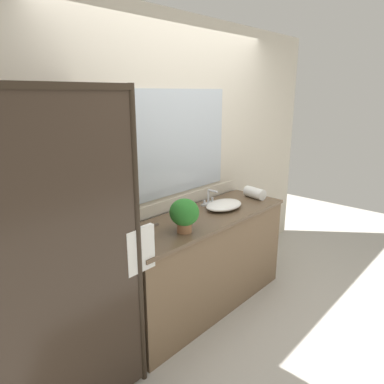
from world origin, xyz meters
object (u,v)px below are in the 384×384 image
(potted_plant, at_px, (184,213))
(amenity_bottle_conditioner, at_px, (137,229))
(sink_basin, at_px, (224,205))
(faucet, at_px, (209,200))
(rolled_towel_near_edge, at_px, (255,193))
(amenity_bottle_body_wash, at_px, (120,228))

(potted_plant, height_order, amenity_bottle_conditioner, potted_plant)
(sink_basin, height_order, faucet, faucet)
(rolled_towel_near_edge, bearing_deg, potted_plant, -175.51)
(rolled_towel_near_edge, bearing_deg, sink_basin, 176.68)
(sink_basin, distance_m, amenity_bottle_body_wash, 1.04)
(faucet, distance_m, rolled_towel_near_edge, 0.52)
(sink_basin, distance_m, potted_plant, 0.68)
(sink_basin, distance_m, amenity_bottle_conditioner, 0.94)
(amenity_bottle_body_wash, height_order, rolled_towel_near_edge, rolled_towel_near_edge)
(sink_basin, height_order, potted_plant, potted_plant)
(amenity_bottle_conditioner, bearing_deg, sink_basin, -7.07)
(sink_basin, height_order, amenity_bottle_body_wash, amenity_bottle_body_wash)
(potted_plant, distance_m, amenity_bottle_conditioner, 0.38)
(amenity_bottle_body_wash, bearing_deg, sink_basin, -12.70)
(amenity_bottle_conditioner, bearing_deg, rolled_towel_near_edge, -5.80)
(faucet, xyz_separation_m, amenity_bottle_body_wash, (-1.02, 0.05, -0.01))
(sink_basin, xyz_separation_m, potted_plant, (-0.66, -0.12, 0.12))
(faucet, height_order, rolled_towel_near_edge, faucet)
(amenity_bottle_conditioner, relative_size, rolled_towel_near_edge, 0.40)
(potted_plant, height_order, amenity_bottle_body_wash, potted_plant)
(amenity_bottle_body_wash, height_order, amenity_bottle_conditioner, amenity_bottle_body_wash)
(faucet, height_order, amenity_bottle_conditioner, faucet)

